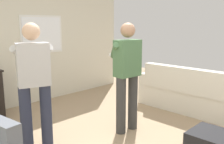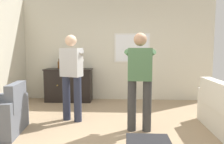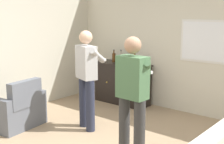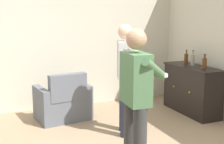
{
  "view_description": "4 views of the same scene",
  "coord_description": "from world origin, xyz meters",
  "px_view_note": "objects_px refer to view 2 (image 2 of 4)",
  "views": [
    {
      "loc": [
        -2.35,
        -2.2,
        1.67
      ],
      "look_at": [
        0.06,
        0.17,
        1.01
      ],
      "focal_mm": 40.0,
      "sensor_mm": 36.0,
      "label": 1
    },
    {
      "loc": [
        0.2,
        -3.44,
        1.41
      ],
      "look_at": [
        -0.02,
        0.42,
        1.0
      ],
      "focal_mm": 35.0,
      "sensor_mm": 36.0,
      "label": 2
    },
    {
      "loc": [
        2.76,
        -2.94,
        2.0
      ],
      "look_at": [
        0.04,
        0.34,
        1.16
      ],
      "focal_mm": 50.0,
      "sensor_mm": 36.0,
      "label": 3
    },
    {
      "loc": [
        3.34,
        -1.22,
        1.83
      ],
      "look_at": [
        -0.12,
        0.21,
        1.13
      ],
      "focal_mm": 50.0,
      "sensor_mm": 36.0,
      "label": 4
    }
  ],
  "objects_px": {
    "person_standing_right": "(140,77)",
    "bottle_spirits_clear": "(80,65)",
    "armchair": "(3,116)",
    "bottle_liquor_amber": "(66,65)",
    "person_standing_left": "(72,73)",
    "bottle_wine_green": "(59,65)",
    "sideboard_cabinet": "(69,85)"
  },
  "relations": [
    {
      "from": "armchair",
      "to": "person_standing_left",
      "type": "relative_size",
      "value": 0.57
    },
    {
      "from": "person_standing_left",
      "to": "bottle_wine_green",
      "type": "bearing_deg",
      "value": 114.66
    },
    {
      "from": "bottle_wine_green",
      "to": "person_standing_left",
      "type": "height_order",
      "value": "person_standing_left"
    },
    {
      "from": "armchair",
      "to": "bottle_spirits_clear",
      "type": "height_order",
      "value": "bottle_spirits_clear"
    },
    {
      "from": "armchair",
      "to": "bottle_wine_green",
      "type": "height_order",
      "value": "bottle_wine_green"
    },
    {
      "from": "bottle_wine_green",
      "to": "person_standing_right",
      "type": "height_order",
      "value": "person_standing_right"
    },
    {
      "from": "armchair",
      "to": "person_standing_right",
      "type": "bearing_deg",
      "value": 6.5
    },
    {
      "from": "armchair",
      "to": "bottle_liquor_amber",
      "type": "relative_size",
      "value": 3.39
    },
    {
      "from": "armchair",
      "to": "bottle_wine_green",
      "type": "relative_size",
      "value": 3.55
    },
    {
      "from": "armchair",
      "to": "bottle_liquor_amber",
      "type": "bearing_deg",
      "value": 79.12
    },
    {
      "from": "bottle_liquor_amber",
      "to": "person_standing_left",
      "type": "bearing_deg",
      "value": -71.38
    },
    {
      "from": "bottle_liquor_amber",
      "to": "bottle_spirits_clear",
      "type": "relative_size",
      "value": 1.07
    },
    {
      "from": "person_standing_left",
      "to": "person_standing_right",
      "type": "height_order",
      "value": "same"
    },
    {
      "from": "bottle_liquor_amber",
      "to": "bottle_wine_green",
      "type": "bearing_deg",
      "value": -177.85
    },
    {
      "from": "person_standing_right",
      "to": "bottle_spirits_clear",
      "type": "bearing_deg",
      "value": 125.11
    },
    {
      "from": "sideboard_cabinet",
      "to": "person_standing_left",
      "type": "distance_m",
      "value": 1.72
    },
    {
      "from": "sideboard_cabinet",
      "to": "person_standing_left",
      "type": "bearing_deg",
      "value": -73.3
    },
    {
      "from": "bottle_liquor_amber",
      "to": "person_standing_left",
      "type": "relative_size",
      "value": 0.17
    },
    {
      "from": "bottle_wine_green",
      "to": "bottle_liquor_amber",
      "type": "bearing_deg",
      "value": 2.15
    },
    {
      "from": "bottle_wine_green",
      "to": "bottle_spirits_clear",
      "type": "bearing_deg",
      "value": -4.16
    },
    {
      "from": "armchair",
      "to": "person_standing_left",
      "type": "bearing_deg",
      "value": 36.17
    },
    {
      "from": "bottle_liquor_amber",
      "to": "person_standing_right",
      "type": "xyz_separation_m",
      "value": [
        1.83,
        -2.09,
        -0.05
      ]
    },
    {
      "from": "armchair",
      "to": "bottle_spirits_clear",
      "type": "distance_m",
      "value": 2.55
    },
    {
      "from": "bottle_wine_green",
      "to": "person_standing_left",
      "type": "distance_m",
      "value": 1.77
    },
    {
      "from": "armchair",
      "to": "bottle_liquor_amber",
      "type": "xyz_separation_m",
      "value": [
        0.45,
        2.35,
        0.7
      ]
    },
    {
      "from": "bottle_wine_green",
      "to": "bottle_liquor_amber",
      "type": "distance_m",
      "value": 0.19
    },
    {
      "from": "sideboard_cabinet",
      "to": "person_standing_left",
      "type": "relative_size",
      "value": 0.75
    },
    {
      "from": "sideboard_cabinet",
      "to": "person_standing_right",
      "type": "bearing_deg",
      "value": -49.37
    },
    {
      "from": "bottle_spirits_clear",
      "to": "person_standing_right",
      "type": "relative_size",
      "value": 0.16
    },
    {
      "from": "armchair",
      "to": "bottle_spirits_clear",
      "type": "bearing_deg",
      "value": 69.76
    },
    {
      "from": "armchair",
      "to": "bottle_liquor_amber",
      "type": "distance_m",
      "value": 2.49
    },
    {
      "from": "sideboard_cabinet",
      "to": "bottle_wine_green",
      "type": "distance_m",
      "value": 0.61
    }
  ]
}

